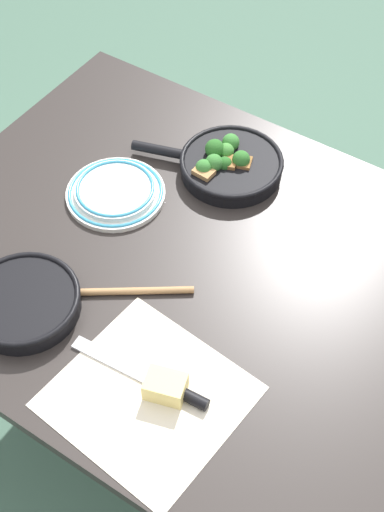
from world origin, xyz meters
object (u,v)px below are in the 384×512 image
Objects in this scene: skillet_broccoli at (228,164)px; skillet_eggs at (22,302)px; wooden_spoon at (84,292)px; grater_knife at (159,382)px; cheese_block at (165,387)px; dinner_plate_stack at (115,192)px.

skillet_broccoli is 1.22× the size of skillet_eggs.
wooden_spoon is 0.26m from grater_knife.
skillet_eggs reaches higher than wooden_spoon.
cheese_block is at bearing 135.80° from skillet_eggs.
skillet_broccoli reaches higher than cheese_block.
dinner_plate_stack is (0.18, 0.21, -0.01)m from skillet_broccoli.
skillet_eggs is at bearing 95.63° from dinner_plate_stack.
skillet_broccoli is 1.57× the size of dinner_plate_stack.
cheese_block is (-0.21, 0.56, -0.00)m from skillet_broccoli.
grater_knife is (-0.25, 0.09, 0.00)m from wooden_spoon.
skillet_broccoli is at bearing -129.99° from dinner_plate_stack.
wooden_spoon is 1.37× the size of dinner_plate_stack.
skillet_broccoli is 0.27m from dinner_plate_stack.
wooden_spoon is 0.28m from dinner_plate_stack.
skillet_broccoli is at bearing -69.64° from cheese_block.
skillet_eggs is 1.29× the size of dinner_plate_stack.
skillet_broccoli reaches higher than grater_knife.
cheese_block is (-0.02, 0.01, 0.01)m from grater_knife.
cheese_block is 0.38× the size of dinner_plate_stack.
grater_knife is at bearing 91.33° from skillet_broccoli.
grater_knife is at bearing 125.79° from wooden_spoon.
dinner_plate_stack is at bearing 32.67° from skillet_broccoli.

